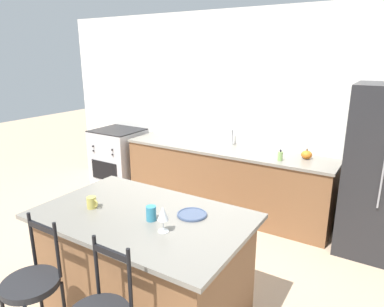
% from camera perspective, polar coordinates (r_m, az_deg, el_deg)
% --- Properties ---
extents(ground_plane, '(18.00, 18.00, 0.00)m').
position_cam_1_polar(ground_plane, '(4.65, 3.22, -11.05)').
color(ground_plane, tan).
extents(wall_back, '(6.00, 0.07, 2.70)m').
position_cam_1_polar(wall_back, '(4.81, 7.37, 6.76)').
color(wall_back, silver).
rests_on(wall_back, ground_plane).
extents(back_counter, '(2.90, 0.66, 0.91)m').
position_cam_1_polar(back_counter, '(4.77, 5.42, -4.38)').
color(back_counter, brown).
rests_on(back_counter, ground_plane).
extents(sink_faucet, '(0.02, 0.13, 0.22)m').
position_cam_1_polar(sink_faucet, '(4.76, 6.65, 3.02)').
color(sink_faucet, '#ADAFB5').
rests_on(sink_faucet, back_counter).
extents(kitchen_island, '(1.68, 1.05, 0.92)m').
position_cam_1_polar(kitchen_island, '(2.98, -7.95, -17.93)').
color(kitchen_island, brown).
rests_on(kitchen_island, ground_plane).
extents(oven_range, '(0.73, 0.70, 0.96)m').
position_cam_1_polar(oven_range, '(5.77, -12.03, -0.76)').
color(oven_range, '#B7B7BC').
rests_on(oven_range, ground_plane).
extents(bar_stool_near, '(0.37, 0.37, 1.10)m').
position_cam_1_polar(bar_stool_near, '(2.70, -24.84, -20.80)').
color(bar_stool_near, black).
rests_on(bar_stool_near, ground_plane).
extents(dinner_plate, '(0.24, 0.24, 0.02)m').
position_cam_1_polar(dinner_plate, '(2.70, 0.00, -10.09)').
color(dinner_plate, '#425170').
rests_on(dinner_plate, kitchen_island).
extents(wine_glass, '(0.08, 0.08, 0.19)m').
position_cam_1_polar(wine_glass, '(2.43, -4.86, -9.98)').
color(wine_glass, white).
rests_on(wine_glass, kitchen_island).
extents(coffee_mug, '(0.11, 0.08, 0.10)m').
position_cam_1_polar(coffee_mug, '(2.92, -16.36, -7.84)').
color(coffee_mug, '#C1B251').
rests_on(coffee_mug, kitchen_island).
extents(tumbler_cup, '(0.08, 0.08, 0.11)m').
position_cam_1_polar(tumbler_cup, '(2.62, -6.83, -9.87)').
color(tumbler_cup, teal).
rests_on(tumbler_cup, kitchen_island).
extents(pumpkin_decoration, '(0.13, 0.13, 0.13)m').
position_cam_1_polar(pumpkin_decoration, '(4.35, 18.55, -0.19)').
color(pumpkin_decoration, orange).
rests_on(pumpkin_decoration, back_counter).
extents(soap_bottle, '(0.06, 0.06, 0.14)m').
position_cam_1_polar(soap_bottle, '(4.18, 14.49, -0.41)').
color(soap_bottle, '#89B260').
rests_on(soap_bottle, back_counter).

